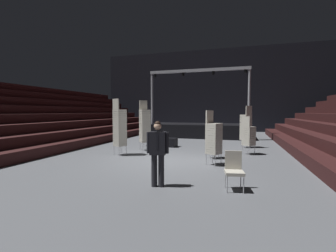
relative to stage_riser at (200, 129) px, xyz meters
The scene contains 14 objects.
ground_plane 9.11m from the stage_riser, 90.00° to the right, with size 22.00×30.00×0.10m, color #515459.
arena_end_wall 6.83m from the stage_riser, 90.00° to the left, with size 22.00×0.30×8.00m, color black.
bleacher_bank_left 11.45m from the stage_riser, 134.67° to the right, with size 6.00×24.00×3.60m.
stage_riser is the anchor object (origin of this frame).
man_with_tie 12.14m from the stage_riser, 86.24° to the right, with size 0.57×0.31×1.68m.
chair_stack_front_left 7.39m from the stage_riser, 64.28° to the right, with size 0.62×0.62×1.71m.
chair_stack_front_right 9.42m from the stage_riser, 78.28° to the right, with size 0.60×0.60×1.96m.
chair_stack_mid_left 7.18m from the stage_riser, 103.63° to the right, with size 0.62×0.62×2.48m.
chair_stack_mid_right 5.99m from the stage_riser, 110.98° to the right, with size 0.59×0.59×1.79m.
chair_stack_mid_centre 5.60m from the stage_riser, 55.67° to the right, with size 0.62×0.62×2.22m.
chair_stack_rear_left 8.78m from the stage_riser, 104.86° to the right, with size 0.59×0.59×2.48m.
chair_stack_rear_right 8.24m from the stage_riser, 77.75° to the right, with size 0.61×0.61×1.71m.
equipment_road_case 5.58m from the stage_riser, 99.30° to the right, with size 0.90×0.60×0.48m, color black.
loose_chair_near_man 12.09m from the stage_riser, 77.27° to the right, with size 0.51×0.51×0.95m.
Camera 1 is at (2.74, -8.58, 1.93)m, focal length 24.99 mm.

